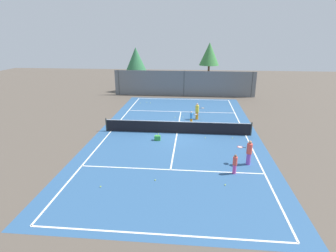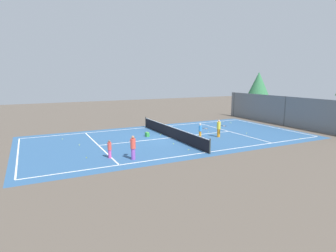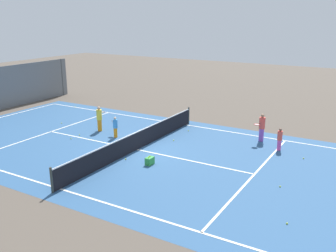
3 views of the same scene
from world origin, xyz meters
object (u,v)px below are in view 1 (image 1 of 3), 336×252
(player_3, at_px, (249,152))
(tennis_ball_4, at_px, (196,110))
(tennis_ball_5, at_px, (175,117))
(tennis_ball_10, at_px, (158,134))
(tennis_ball_8, at_px, (183,117))
(player_2, at_px, (235,164))
(tennis_ball_12, at_px, (225,185))
(ball_crate, at_px, (158,138))
(player_1, at_px, (192,118))
(tennis_ball_0, at_px, (147,102))
(tennis_ball_2, at_px, (232,138))
(tennis_ball_3, at_px, (205,138))
(tennis_ball_6, at_px, (101,187))
(player_0, at_px, (197,111))
(tennis_ball_9, at_px, (155,180))
(tennis_ball_1, at_px, (140,103))
(tennis_ball_11, at_px, (231,105))
(tennis_ball_7, at_px, (150,103))

(player_3, distance_m, tennis_ball_4, 12.82)
(tennis_ball_5, xyz_separation_m, tennis_ball_10, (-1.02, -4.65, 0.00))
(tennis_ball_4, distance_m, tennis_ball_8, 3.09)
(player_2, height_order, tennis_ball_12, player_2)
(ball_crate, bearing_deg, player_2, -43.06)
(player_1, relative_size, tennis_ball_0, 18.67)
(player_1, height_order, tennis_ball_2, player_1)
(tennis_ball_3, relative_size, tennis_ball_4, 1.00)
(tennis_ball_2, relative_size, tennis_ball_6, 1.00)
(player_0, relative_size, tennis_ball_8, 23.34)
(tennis_ball_8, height_order, tennis_ball_9, same)
(tennis_ball_5, bearing_deg, tennis_ball_12, -73.77)
(player_2, xyz_separation_m, tennis_ball_2, (0.62, 5.70, -0.58))
(tennis_ball_1, xyz_separation_m, tennis_ball_9, (4.12, -17.27, 0.00))
(tennis_ball_3, xyz_separation_m, tennis_ball_4, (-0.64, 8.14, 0.00))
(tennis_ball_3, relative_size, tennis_ball_12, 1.00)
(tennis_ball_3, bearing_deg, tennis_ball_4, 94.52)
(player_3, height_order, tennis_ball_5, player_3)
(player_3, xyz_separation_m, tennis_ball_0, (-8.92, 15.16, -0.79))
(tennis_ball_4, relative_size, tennis_ball_5, 1.00)
(player_3, distance_m, tennis_ball_10, 7.94)
(tennis_ball_9, bearing_deg, tennis_ball_11, 70.30)
(tennis_ball_2, height_order, tennis_ball_9, same)
(tennis_ball_4, xyz_separation_m, tennis_ball_12, (1.46, -15.09, 0.00))
(player_1, bearing_deg, ball_crate, -122.14)
(player_2, distance_m, tennis_ball_11, 16.30)
(player_2, bearing_deg, tennis_ball_10, 130.36)
(player_2, xyz_separation_m, tennis_ball_12, (-0.66, -1.40, -0.58))
(player_3, bearing_deg, tennis_ball_9, -155.36)
(player_3, xyz_separation_m, tennis_ball_10, (-6.23, 4.86, -0.79))
(tennis_ball_3, distance_m, tennis_ball_7, 12.20)
(tennis_ball_5, distance_m, tennis_ball_6, 13.35)
(tennis_ball_0, bearing_deg, tennis_ball_9, -79.02)
(tennis_ball_0, xyz_separation_m, tennis_ball_7, (0.48, -0.24, 0.00))
(player_0, bearing_deg, tennis_ball_11, 56.23)
(ball_crate, distance_m, tennis_ball_7, 11.64)
(tennis_ball_2, bearing_deg, player_1, 135.87)
(tennis_ball_6, height_order, tennis_ball_10, same)
(ball_crate, height_order, tennis_ball_5, ball_crate)
(tennis_ball_0, height_order, tennis_ball_7, same)
(tennis_ball_4, bearing_deg, player_0, -89.53)
(tennis_ball_2, bearing_deg, player_3, -84.98)
(tennis_ball_6, xyz_separation_m, tennis_ball_8, (3.86, 13.09, 0.00))
(tennis_ball_1, height_order, tennis_ball_11, same)
(player_1, bearing_deg, tennis_ball_0, 124.90)
(player_3, xyz_separation_m, tennis_ball_4, (-3.12, 12.41, -0.79))
(tennis_ball_1, bearing_deg, tennis_ball_4, -19.86)
(tennis_ball_11, relative_size, tennis_ball_12, 1.00)
(player_1, height_order, tennis_ball_5, player_1)
(tennis_ball_9, relative_size, tennis_ball_11, 1.00)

